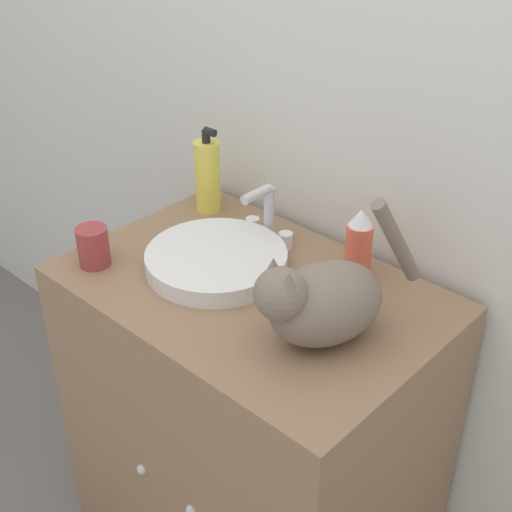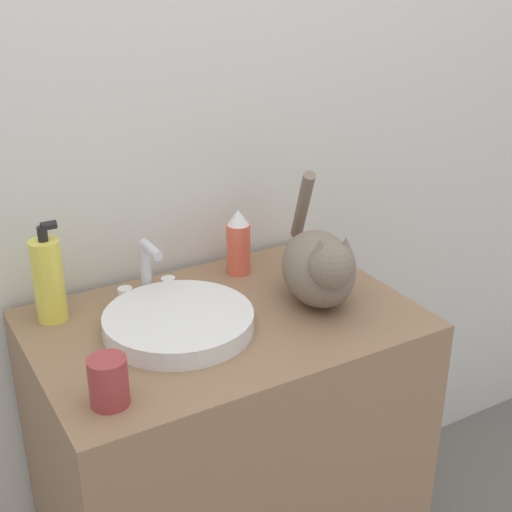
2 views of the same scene
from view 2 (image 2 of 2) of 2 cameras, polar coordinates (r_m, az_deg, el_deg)
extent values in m
cube|color=silver|center=(1.61, -8.06, 12.18)|extent=(6.00, 0.05, 2.50)
cube|color=#8C6B4C|center=(1.73, -2.31, -17.42)|extent=(0.78, 0.53, 0.86)
cylinder|color=white|center=(1.44, -6.21, -5.26)|extent=(0.30, 0.30, 0.04)
cylinder|color=silver|center=(1.56, -8.80, -1.17)|extent=(0.02, 0.02, 0.13)
cylinder|color=silver|center=(1.50, -8.38, 0.50)|extent=(0.02, 0.08, 0.02)
cylinder|color=white|center=(1.56, -10.40, -3.12)|extent=(0.03, 0.03, 0.03)
cylinder|color=white|center=(1.59, -7.02, -2.32)|extent=(0.03, 0.03, 0.03)
ellipsoid|color=#7A6B5B|center=(1.53, 5.00, -0.98)|extent=(0.22, 0.26, 0.15)
sphere|color=#7A6B5B|center=(1.42, 6.08, -0.69)|extent=(0.12, 0.12, 0.10)
cone|color=#7A6B5B|center=(1.40, 5.12, 0.65)|extent=(0.05, 0.05, 0.04)
cone|color=#7A6B5B|center=(1.41, 7.17, 0.80)|extent=(0.05, 0.05, 0.04)
cylinder|color=#7A6B5B|center=(1.62, 3.75, 4.03)|extent=(0.07, 0.13, 0.19)
cylinder|color=#EADB4C|center=(1.50, -16.26, -1.91)|extent=(0.06, 0.06, 0.18)
cylinder|color=black|center=(1.46, -16.72, 1.71)|extent=(0.02, 0.02, 0.03)
cylinder|color=black|center=(1.46, -16.26, 2.36)|extent=(0.03, 0.02, 0.02)
cylinder|color=#EF6047|center=(1.66, -1.41, 0.60)|extent=(0.06, 0.06, 0.12)
cone|color=white|center=(1.63, -1.44, 3.13)|extent=(0.05, 0.05, 0.04)
cylinder|color=#9E3838|center=(1.23, -11.72, -9.81)|extent=(0.07, 0.07, 0.09)
camera|label=1|loc=(1.45, 52.90, 19.30)|focal=50.00mm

